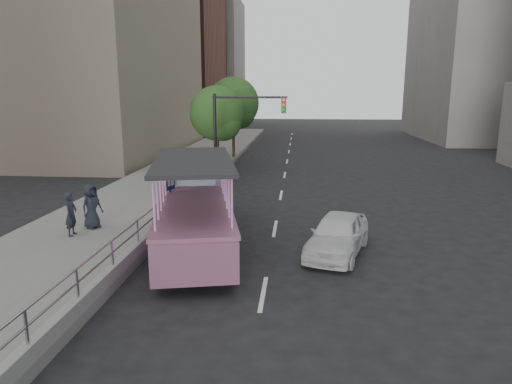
{
  "coord_description": "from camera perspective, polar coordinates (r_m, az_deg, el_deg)",
  "views": [
    {
      "loc": [
        1.86,
        -13.31,
        5.27
      ],
      "look_at": [
        0.41,
        2.25,
        1.85
      ],
      "focal_mm": 32.0,
      "sensor_mm": 36.0,
      "label": 1
    }
  ],
  "objects": [
    {
      "name": "traffic_signal",
      "position": [
        26.11,
        -2.55,
        8.46
      ],
      "size": [
        4.2,
        0.32,
        5.2
      ],
      "color": "black",
      "rests_on": "ground"
    },
    {
      "name": "midrise_stone_b",
      "position": [
        79.48,
        -7.95,
        15.66
      ],
      "size": [
        16.0,
        14.0,
        20.0
      ],
      "primitive_type": "cube",
      "color": "gray",
      "rests_on": "ground"
    },
    {
      "name": "midrise_brick",
      "position": [
        64.91,
        -13.24,
        18.89
      ],
      "size": [
        18.0,
        16.0,
        26.0
      ],
      "primitive_type": "cube",
      "color": "brown",
      "rests_on": "ground"
    },
    {
      "name": "pedestrian_far",
      "position": [
        17.98,
        -19.86,
        -1.68
      ],
      "size": [
        0.86,
        0.98,
        1.68
      ],
      "primitive_type": "imported",
      "rotation": [
        0.0,
        0.0,
        1.07
      ],
      "color": "#212531",
      "rests_on": "sidewalk"
    },
    {
      "name": "duck_boat",
      "position": [
        16.54,
        -7.63,
        -2.08
      ],
      "size": [
        4.3,
        9.83,
        3.18
      ],
      "color": "black",
      "rests_on": "ground"
    },
    {
      "name": "guardrail",
      "position": [
        16.62,
        -12.3,
        -2.32
      ],
      "size": [
        0.07,
        22.0,
        0.71
      ],
      "color": "#A5A5AA",
      "rests_on": "kerb_wall"
    },
    {
      "name": "car",
      "position": [
        15.39,
        10.18,
        -5.21
      ],
      "size": [
        2.71,
        4.27,
        1.35
      ],
      "primitive_type": "imported",
      "rotation": [
        0.0,
        0.0,
        -0.3
      ],
      "color": "silver",
      "rests_on": "ground"
    },
    {
      "name": "ground",
      "position": [
        14.43,
        -2.48,
        -9.08
      ],
      "size": [
        160.0,
        160.0,
        0.0
      ],
      "primitive_type": "plane",
      "color": "black"
    },
    {
      "name": "pedestrian_near",
      "position": [
        17.34,
        -22.12,
        -2.54
      ],
      "size": [
        0.4,
        0.59,
        1.57
      ],
      "primitive_type": "imported",
      "rotation": [
        0.0,
        0.0,
        1.62
      ],
      "color": "#212531",
      "rests_on": "sidewalk"
    },
    {
      "name": "sidewalk",
      "position": [
        25.05,
        -12.47,
        0.27
      ],
      "size": [
        5.5,
        80.0,
        0.3
      ],
      "primitive_type": "cube",
      "color": "gray",
      "rests_on": "ground"
    },
    {
      "name": "kerb_wall",
      "position": [
        16.8,
        -12.19,
        -4.51
      ],
      "size": [
        0.24,
        30.0,
        0.36
      ],
      "primitive_type": "cube",
      "color": "#9F9F9A",
      "rests_on": "sidewalk"
    },
    {
      "name": "parking_sign",
      "position": [
        17.38,
        -10.65,
        -0.04
      ],
      "size": [
        0.21,
        0.54,
        2.52
      ],
      "color": "black",
      "rests_on": "ground"
    },
    {
      "name": "street_tree_far",
      "position": [
        35.59,
        -2.73,
        10.8
      ],
      "size": [
        3.97,
        3.97,
        6.45
      ],
      "color": "#382719",
      "rests_on": "ground"
    },
    {
      "name": "street_tree_near",
      "position": [
        29.72,
        -4.74,
        9.52
      ],
      "size": [
        3.52,
        3.52,
        5.72
      ],
      "color": "#382719",
      "rests_on": "ground"
    }
  ]
}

